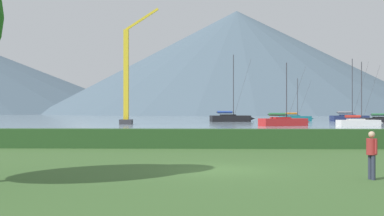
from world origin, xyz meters
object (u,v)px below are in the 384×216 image
at_px(person_seated_viewer, 372,151).
at_px(dock_crane, 127,82).
at_px(sailboat_slip_7, 296,118).
at_px(sailboat_slip_8, 231,118).
at_px(sailboat_slip_9, 359,122).
at_px(sailboat_slip_0, 384,120).
at_px(sailboat_slip_6, 284,121).
at_px(sailboat_slip_4, 350,118).

relative_size(person_seated_viewer, dock_crane, 0.09).
bearing_deg(dock_crane, sailboat_slip_7, 37.47).
bearing_deg(sailboat_slip_8, sailboat_slip_9, -69.95).
bearing_deg(sailboat_slip_9, sailboat_slip_7, 87.62).
bearing_deg(sailboat_slip_0, sailboat_slip_6, -157.89).
height_order(person_seated_viewer, dock_crane, dock_crane).
distance_m(sailboat_slip_8, person_seated_viewer, 81.40).
xyz_separation_m(sailboat_slip_4, sailboat_slip_9, (-7.96, -31.65, -0.17)).
height_order(sailboat_slip_0, person_seated_viewer, sailboat_slip_0).
height_order(sailboat_slip_7, person_seated_viewer, sailboat_slip_7).
distance_m(sailboat_slip_0, dock_crane, 44.59).
relative_size(sailboat_slip_4, sailboat_slip_9, 1.40).
bearing_deg(sailboat_slip_9, sailboat_slip_8, 114.61).
bearing_deg(sailboat_slip_7, sailboat_slip_8, -168.88).
height_order(sailboat_slip_4, sailboat_slip_9, sailboat_slip_4).
distance_m(sailboat_slip_0, sailboat_slip_4, 17.01).
distance_m(sailboat_slip_0, sailboat_slip_9, 17.09).
bearing_deg(sailboat_slip_6, sailboat_slip_0, 11.92).
xyz_separation_m(sailboat_slip_0, person_seated_viewer, (-25.08, -68.65, 0.35)).
bearing_deg(sailboat_slip_6, dock_crane, 141.64).
distance_m(person_seated_viewer, dock_crane, 66.25).
distance_m(sailboat_slip_0, sailboat_slip_6, 23.10).
bearing_deg(sailboat_slip_7, dock_crane, -156.12).
distance_m(sailboat_slip_6, sailboat_slip_8, 26.35).
relative_size(sailboat_slip_0, dock_crane, 0.52).
relative_size(sailboat_slip_0, sailboat_slip_4, 0.76).
bearing_deg(sailboat_slip_4, sailboat_slip_7, 160.94).
xyz_separation_m(sailboat_slip_0, sailboat_slip_4, (-0.83, 16.99, 0.12)).
xyz_separation_m(sailboat_slip_0, sailboat_slip_8, (-25.81, 12.75, 0.15)).
bearing_deg(dock_crane, sailboat_slip_0, 7.00).
bearing_deg(dock_crane, person_seated_viewer, -73.51).
height_order(sailboat_slip_8, sailboat_slip_9, sailboat_slip_8).
bearing_deg(sailboat_slip_0, sailboat_slip_7, 109.76).
relative_size(sailboat_slip_4, sailboat_slip_8, 0.97).
xyz_separation_m(sailboat_slip_4, sailboat_slip_7, (-10.84, 2.27, -0.12)).
bearing_deg(sailboat_slip_8, sailboat_slip_6, -87.38).
xyz_separation_m(sailboat_slip_4, dock_crane, (-42.99, -22.37, 6.17)).
bearing_deg(sailboat_slip_4, sailboat_slip_9, -111.33).
bearing_deg(sailboat_slip_0, dock_crane, 175.56).
height_order(sailboat_slip_7, dock_crane, dock_crane).
xyz_separation_m(sailboat_slip_7, person_seated_viewer, (-13.42, -87.91, 0.34)).
bearing_deg(sailboat_slip_9, sailboat_slip_6, 162.50).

